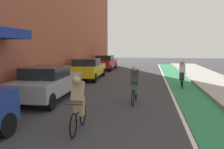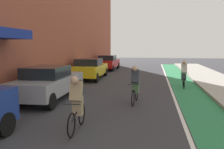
{
  "view_description": "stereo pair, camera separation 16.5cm",
  "coord_description": "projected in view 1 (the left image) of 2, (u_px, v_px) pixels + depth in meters",
  "views": [
    {
      "loc": [
        1.43,
        -0.77,
        2.42
      ],
      "look_at": [
        -0.05,
        8.15,
        1.32
      ],
      "focal_mm": 36.91,
      "sensor_mm": 36.0,
      "label": 1
    },
    {
      "loc": [
        1.59,
        -0.74,
        2.42
      ],
      "look_at": [
        -0.05,
        8.15,
        1.32
      ],
      "focal_mm": 36.91,
      "sensor_mm": 36.0,
      "label": 2
    }
  ],
  "objects": [
    {
      "name": "lane_divider_stripe",
      "position": [
        167.0,
        83.0,
        15.28
      ],
      "size": [
        0.12,
        33.45,
        0.0
      ],
      "primitive_type": "cube",
      "color": "white",
      "rests_on": "ground"
    },
    {
      "name": "cyclist_trailing",
      "position": [
        182.0,
        73.0,
        13.72
      ],
      "size": [
        0.48,
        1.7,
        1.6
      ],
      "color": "black",
      "rests_on": "ground"
    },
    {
      "name": "parked_sedan_red",
      "position": [
        105.0,
        62.0,
        24.0
      ],
      "size": [
        1.88,
        4.48,
        1.53
      ],
      "color": "red",
      "rests_on": "ground"
    },
    {
      "name": "parked_sedan_silver",
      "position": [
        48.0,
        82.0,
        10.57
      ],
      "size": [
        2.06,
        4.82,
        1.53
      ],
      "color": "#9EA0A8",
      "rests_on": "ground"
    },
    {
      "name": "sidewalk_right",
      "position": [
        218.0,
        83.0,
        14.75
      ],
      "size": [
        3.03,
        33.45,
        0.14
      ],
      "primitive_type": "cube",
      "color": "#A8A59E",
      "rests_on": "ground"
    },
    {
      "name": "bike_lane_paint",
      "position": [
        181.0,
        84.0,
        15.14
      ],
      "size": [
        1.6,
        33.45,
        0.0
      ],
      "primitive_type": "cube",
      "color": "#2D8451",
      "rests_on": "ground"
    },
    {
      "name": "parked_sedan_yellow_cab",
      "position": [
        88.0,
        68.0,
        17.25
      ],
      "size": [
        2.15,
        4.76,
        1.53
      ],
      "color": "yellow",
      "rests_on": "ground"
    },
    {
      "name": "cyclist_lead",
      "position": [
        78.0,
        102.0,
        6.58
      ],
      "size": [
        0.48,
        1.73,
        1.62
      ],
      "color": "black",
      "rests_on": "ground"
    },
    {
      "name": "ground_plane",
      "position": [
        125.0,
        87.0,
        13.74
      ],
      "size": [
        73.59,
        73.59,
        0.0
      ],
      "primitive_type": "plane",
      "color": "#38383D"
    },
    {
      "name": "cyclist_mid",
      "position": [
        135.0,
        85.0,
        9.82
      ],
      "size": [
        0.48,
        1.73,
        1.62
      ],
      "color": "black",
      "rests_on": "ground"
    }
  ]
}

